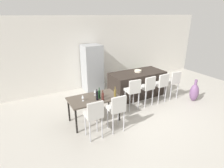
# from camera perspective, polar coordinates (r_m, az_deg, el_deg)

# --- Properties ---
(ground_plane) EXTENTS (10.00, 10.00, 0.00)m
(ground_plane) POSITION_cam_1_polar(r_m,az_deg,el_deg) (6.22, 9.90, -7.67)
(ground_plane) COLOR #ADA89E
(back_wall) EXTENTS (10.00, 0.12, 2.90)m
(back_wall) POSITION_cam_1_polar(r_m,az_deg,el_deg) (7.99, -2.04, 10.13)
(back_wall) COLOR silver
(back_wall) RESTS_ON ground_plane
(kitchen_island) EXTENTS (2.05, 0.95, 0.92)m
(kitchen_island) POSITION_cam_1_polar(r_m,az_deg,el_deg) (7.03, 7.74, 0.01)
(kitchen_island) COLOR black
(kitchen_island) RESTS_ON ground_plane
(bar_chair_left) EXTENTS (0.43, 0.43, 1.05)m
(bar_chair_left) POSITION_cam_1_polar(r_m,az_deg,el_deg) (5.87, 6.53, -1.75)
(bar_chair_left) COLOR beige
(bar_chair_left) RESTS_ON ground_plane
(bar_chair_middle) EXTENTS (0.42, 0.42, 1.05)m
(bar_chair_middle) POSITION_cam_1_polar(r_m,az_deg,el_deg) (6.21, 11.03, -0.72)
(bar_chair_middle) COLOR beige
(bar_chair_middle) RESTS_ON ground_plane
(bar_chair_right) EXTENTS (0.41, 0.41, 1.05)m
(bar_chair_right) POSITION_cam_1_polar(r_m,az_deg,el_deg) (6.58, 15.01, 0.19)
(bar_chair_right) COLOR beige
(bar_chair_right) RESTS_ON ground_plane
(bar_chair_far) EXTENTS (0.41, 0.41, 1.05)m
(bar_chair_far) POSITION_cam_1_polar(r_m,az_deg,el_deg) (6.97, 18.47, 0.99)
(bar_chair_far) COLOR beige
(bar_chair_far) RESTS_ON ground_plane
(dining_table) EXTENTS (1.42, 0.79, 0.74)m
(dining_table) POSITION_cam_1_polar(r_m,az_deg,el_deg) (5.24, -5.65, -4.92)
(dining_table) COLOR #4C4238
(dining_table) RESTS_ON ground_plane
(dining_chair_near) EXTENTS (0.41, 0.41, 1.05)m
(dining_chair_near) POSITION_cam_1_polar(r_m,az_deg,el_deg) (4.50, -5.60, -9.15)
(dining_chair_near) COLOR beige
(dining_chair_near) RESTS_ON ground_plane
(dining_chair_far) EXTENTS (0.41, 0.41, 1.05)m
(dining_chair_far) POSITION_cam_1_polar(r_m,az_deg,el_deg) (4.75, 1.53, -7.35)
(dining_chair_far) COLOR beige
(dining_chair_far) RESTS_ON ground_plane
(wine_bottle_near) EXTENTS (0.07, 0.07, 0.29)m
(wine_bottle_near) POSITION_cam_1_polar(r_m,az_deg,el_deg) (4.99, -2.88, -3.92)
(wine_bottle_near) COLOR #471E19
(wine_bottle_near) RESTS_ON dining_table
(wine_bottle_inner) EXTENTS (0.07, 0.07, 0.30)m
(wine_bottle_inner) POSITION_cam_1_polar(r_m,az_deg,el_deg) (5.22, 0.95, -2.77)
(wine_bottle_inner) COLOR brown
(wine_bottle_inner) RESTS_ON dining_table
(wine_bottle_middle) EXTENTS (0.07, 0.07, 0.32)m
(wine_bottle_middle) POSITION_cam_1_polar(r_m,az_deg,el_deg) (5.03, -4.67, -3.56)
(wine_bottle_middle) COLOR black
(wine_bottle_middle) RESTS_ON dining_table
(wine_bottle_left) EXTENTS (0.06, 0.06, 0.32)m
(wine_bottle_left) POSITION_cam_1_polar(r_m,az_deg,el_deg) (5.12, -3.95, -3.13)
(wine_bottle_left) COLOR #194723
(wine_bottle_left) RESTS_ON dining_table
(wine_glass_right) EXTENTS (0.07, 0.07, 0.17)m
(wine_glass_right) POSITION_cam_1_polar(r_m,az_deg,el_deg) (5.31, -5.30, -2.26)
(wine_glass_right) COLOR silver
(wine_glass_right) RESTS_ON dining_table
(wine_glass_far) EXTENTS (0.07, 0.07, 0.17)m
(wine_glass_far) POSITION_cam_1_polar(r_m,az_deg,el_deg) (5.01, -9.04, -3.91)
(wine_glass_far) COLOR silver
(wine_glass_far) RESTS_ON dining_table
(refrigerator) EXTENTS (0.72, 0.68, 1.84)m
(refrigerator) POSITION_cam_1_polar(r_m,az_deg,el_deg) (7.39, -6.15, 4.91)
(refrigerator) COLOR #939699
(refrigerator) RESTS_ON ground_plane
(fruit_bowl) EXTENTS (0.26, 0.26, 0.07)m
(fruit_bowl) POSITION_cam_1_polar(r_m,az_deg,el_deg) (6.93, 8.04, 4.02)
(fruit_bowl) COLOR beige
(fruit_bowl) RESTS_ON kitchen_island
(floor_vase) EXTENTS (0.31, 0.31, 0.80)m
(floor_vase) POSITION_cam_1_polar(r_m,az_deg,el_deg) (7.20, 24.12, -2.36)
(floor_vase) COLOR #704C75
(floor_vase) RESTS_ON ground_plane
(potted_plant) EXTENTS (0.35, 0.35, 0.55)m
(potted_plant) POSITION_cam_1_polar(r_m,az_deg,el_deg) (8.75, 9.05, 3.16)
(potted_plant) COLOR #996B4C
(potted_plant) RESTS_ON ground_plane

